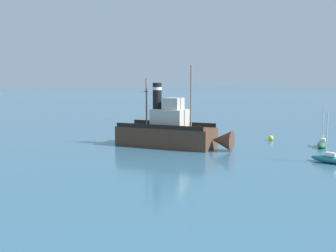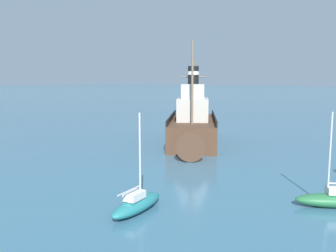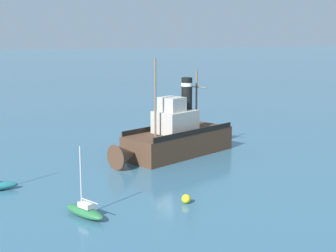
{
  "view_description": "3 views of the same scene",
  "coord_description": "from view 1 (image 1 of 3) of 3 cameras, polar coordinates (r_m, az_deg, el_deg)",
  "views": [
    {
      "loc": [
        28.85,
        42.72,
        8.25
      ],
      "look_at": [
        -0.3,
        1.06,
        2.57
      ],
      "focal_mm": 45.0,
      "sensor_mm": 36.0,
      "label": 1
    },
    {
      "loc": [
        -18.53,
        31.27,
        6.53
      ],
      "look_at": [
        1.46,
        2.38,
        1.84
      ],
      "focal_mm": 38.0,
      "sensor_mm": 36.0,
      "label": 2
    },
    {
      "loc": [
        -49.06,
        15.95,
        12.52
      ],
      "look_at": [
        -2.33,
        2.29,
        3.42
      ],
      "focal_mm": 55.0,
      "sensor_mm": 36.0,
      "label": 3
    }
  ],
  "objects": [
    {
      "name": "mooring_buoy",
      "position": [
        58.54,
        13.76,
        -1.58
      ],
      "size": [
        0.68,
        0.68,
        0.68
      ],
      "primitive_type": "sphere",
      "color": "yellow",
      "rests_on": "ground"
    },
    {
      "name": "ground_plane",
      "position": [
        52.21,
        -0.94,
        -2.72
      ],
      "size": [
        600.0,
        600.0,
        0.0
      ],
      "primitive_type": "plane",
      "color": "#38667F"
    },
    {
      "name": "old_tugboat",
      "position": [
        51.4,
        0.34,
        -0.81
      ],
      "size": [
        10.05,
        14.19,
        9.9
      ],
      "color": "#4C3323",
      "rests_on": "ground"
    },
    {
      "name": "sailboat_green",
      "position": [
        54.52,
        20.18,
        -2.28
      ],
      "size": [
        3.83,
        2.88,
        4.9
      ],
      "color": "#286B3D",
      "rests_on": "ground"
    },
    {
      "name": "sailboat_teal",
      "position": [
        44.64,
        20.96,
        -4.15
      ],
      "size": [
        1.41,
        3.88,
        4.9
      ],
      "color": "#23757A",
      "rests_on": "ground"
    },
    {
      "name": "sailboat_red",
      "position": [
        75.82,
        2.22,
        0.44
      ],
      "size": [
        2.86,
        3.84,
        4.9
      ],
      "color": "#B22823",
      "rests_on": "ground"
    }
  ]
}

